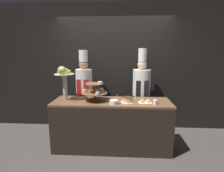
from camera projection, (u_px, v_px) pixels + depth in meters
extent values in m
plane|color=#47423D|center=(111.00, 157.00, 2.97)|extent=(14.00, 14.00, 0.00)
cube|color=black|center=(114.00, 68.00, 3.95)|extent=(10.00, 0.06, 2.80)
cube|color=black|center=(112.00, 125.00, 3.20)|extent=(2.08, 0.63, 0.86)
cube|color=brown|center=(112.00, 102.00, 3.11)|extent=(2.08, 0.63, 0.03)
cylinder|color=brown|center=(95.00, 100.00, 3.12)|extent=(0.21, 0.21, 0.02)
cylinder|color=brown|center=(95.00, 92.00, 3.09)|extent=(0.04, 0.04, 0.31)
cylinder|color=brown|center=(95.00, 93.00, 3.09)|extent=(0.46, 0.46, 0.02)
cylinder|color=brown|center=(94.00, 84.00, 3.06)|extent=(0.31, 0.31, 0.02)
cylinder|color=silver|center=(97.00, 93.00, 2.92)|extent=(0.07, 0.07, 0.04)
cylinder|color=red|center=(97.00, 94.00, 2.92)|extent=(0.06, 0.06, 0.03)
cylinder|color=silver|center=(102.00, 89.00, 3.22)|extent=(0.07, 0.07, 0.04)
cylinder|color=beige|center=(102.00, 90.00, 3.22)|extent=(0.06, 0.06, 0.03)
cylinder|color=silver|center=(85.00, 91.00, 3.11)|extent=(0.07, 0.07, 0.04)
cylinder|color=gold|center=(85.00, 91.00, 3.12)|extent=(0.06, 0.06, 0.03)
cylinder|color=white|center=(100.00, 83.00, 3.01)|extent=(0.07, 0.07, 0.04)
cylinder|color=#B2ADA8|center=(65.00, 87.00, 3.12)|extent=(0.08, 0.08, 0.46)
cylinder|color=white|center=(64.00, 74.00, 3.07)|extent=(0.34, 0.34, 0.01)
sphere|color=orange|center=(69.00, 72.00, 3.07)|extent=(0.07, 0.07, 0.07)
sphere|color=#84B742|center=(66.00, 71.00, 3.14)|extent=(0.09, 0.09, 0.09)
sphere|color=orange|center=(59.00, 72.00, 3.06)|extent=(0.07, 0.07, 0.07)
sphere|color=#ADC160|center=(62.00, 70.00, 2.97)|extent=(0.14, 0.14, 0.14)
cylinder|color=white|center=(128.00, 102.00, 3.02)|extent=(0.24, 0.24, 0.01)
cylinder|color=#E0BC89|center=(128.00, 100.00, 3.01)|extent=(0.19, 0.19, 0.08)
cylinder|color=#472819|center=(128.00, 97.00, 3.00)|extent=(0.18, 0.18, 0.01)
cylinder|color=white|center=(155.00, 102.00, 2.91)|extent=(0.07, 0.07, 0.07)
cube|color=white|center=(145.00, 102.00, 2.99)|extent=(0.22, 0.16, 0.01)
cube|color=#EFCC56|center=(142.00, 102.00, 2.96)|extent=(0.04, 0.04, 0.04)
cube|color=#EFCC56|center=(148.00, 102.00, 2.96)|extent=(0.04, 0.04, 0.04)
cube|color=#EFCC56|center=(142.00, 101.00, 3.02)|extent=(0.04, 0.04, 0.04)
cube|color=#EFCC56|center=(148.00, 101.00, 3.02)|extent=(0.04, 0.04, 0.04)
cylinder|color=white|center=(114.00, 102.00, 2.92)|extent=(0.15, 0.15, 0.06)
cylinder|color=#BCBCC1|center=(116.00, 98.00, 2.91)|extent=(0.05, 0.01, 0.11)
cube|color=black|center=(85.00, 112.00, 3.82)|extent=(0.26, 0.14, 0.89)
cylinder|color=white|center=(84.00, 81.00, 3.68)|extent=(0.34, 0.34, 0.50)
cube|color=red|center=(82.00, 87.00, 3.54)|extent=(0.24, 0.01, 0.32)
sphere|color=#A37556|center=(84.00, 65.00, 3.61)|extent=(0.19, 0.19, 0.19)
cylinder|color=white|center=(83.00, 56.00, 3.58)|extent=(0.18, 0.18, 0.24)
cube|color=black|center=(141.00, 114.00, 3.75)|extent=(0.27, 0.15, 0.86)
cylinder|color=silver|center=(142.00, 83.00, 3.62)|extent=(0.36, 0.36, 0.54)
cube|color=black|center=(142.00, 89.00, 3.47)|extent=(0.25, 0.01, 0.34)
sphere|color=#DBB28E|center=(142.00, 65.00, 3.54)|extent=(0.19, 0.19, 0.19)
cylinder|color=white|center=(143.00, 55.00, 3.51)|extent=(0.17, 0.17, 0.27)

